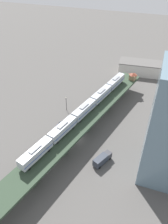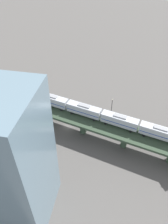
% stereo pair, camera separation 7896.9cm
% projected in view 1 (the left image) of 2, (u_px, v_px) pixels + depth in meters
% --- Properties ---
extents(ground_plane, '(400.00, 400.00, 0.00)m').
position_uv_depth(ground_plane, '(78.00, 139.00, 81.21)').
color(ground_plane, '#514F4C').
extents(elevated_viaduct, '(30.98, 91.20, 6.90)m').
position_uv_depth(elevated_viaduct, '(77.00, 128.00, 77.48)').
color(elevated_viaduct, '#2C3D2C').
rests_on(elevated_viaduct, ground).
extents(subway_train, '(18.20, 61.14, 4.45)m').
position_uv_depth(subway_train, '(84.00, 110.00, 80.07)').
color(subway_train, '#ADB2BA').
rests_on(subway_train, elevated_viaduct).
extents(signal_hut, '(3.92, 3.92, 3.40)m').
position_uv_depth(signal_hut, '(133.00, 76.00, 102.15)').
color(signal_hut, '#8C7251').
rests_on(signal_hut, elevated_viaduct).
extents(street_car_green, '(2.73, 4.69, 1.89)m').
position_uv_depth(street_car_green, '(31.00, 176.00, 67.13)').
color(street_car_green, '#1E6638').
rests_on(street_car_green, ground).
extents(street_car_blue, '(3.51, 4.75, 1.89)m').
position_uv_depth(street_car_blue, '(62.00, 124.00, 86.71)').
color(street_car_blue, '#233D93').
rests_on(street_car_blue, ground).
extents(delivery_truck, '(5.17, 7.46, 3.20)m').
position_uv_depth(delivery_truck, '(102.00, 159.00, 71.46)').
color(delivery_truck, '#333338').
rests_on(delivery_truck, ground).
extents(street_lamp, '(0.44, 0.44, 6.94)m').
position_uv_depth(street_lamp, '(66.00, 103.00, 92.89)').
color(street_lamp, black).
rests_on(street_lamp, ground).
extents(warehouse_building, '(29.35, 12.68, 6.80)m').
position_uv_depth(warehouse_building, '(145.00, 68.00, 120.43)').
color(warehouse_building, beige).
rests_on(warehouse_building, ground).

